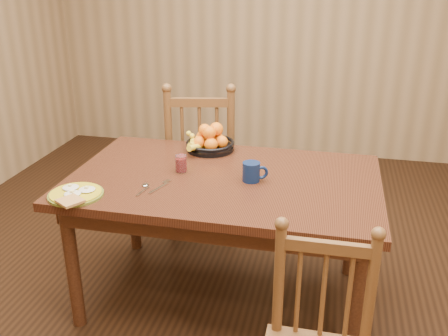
% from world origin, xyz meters
% --- Properties ---
extents(room, '(4.52, 5.02, 2.72)m').
position_xyz_m(room, '(0.00, 0.00, 1.35)').
color(room, black).
rests_on(room, ground).
extents(dining_table, '(1.60, 1.00, 0.75)m').
position_xyz_m(dining_table, '(0.00, 0.00, 0.67)').
color(dining_table, black).
rests_on(dining_table, ground).
extents(chair_far, '(0.57, 0.55, 1.07)m').
position_xyz_m(chair_far, '(-0.32, 0.74, 0.52)').
color(chair_far, '#513318').
rests_on(chair_far, ground).
extents(breakfast_plate, '(0.26, 0.31, 0.04)m').
position_xyz_m(breakfast_plate, '(-0.64, -0.39, 0.76)').
color(breakfast_plate, '#59601E').
rests_on(breakfast_plate, dining_table).
extents(fork, '(0.06, 0.18, 0.00)m').
position_xyz_m(fork, '(-0.28, -0.19, 0.75)').
color(fork, silver).
rests_on(fork, dining_table).
extents(spoon, '(0.04, 0.16, 0.01)m').
position_xyz_m(spoon, '(-0.36, -0.22, 0.75)').
color(spoon, silver).
rests_on(spoon, dining_table).
extents(coffee_mug, '(0.13, 0.09, 0.10)m').
position_xyz_m(coffee_mug, '(0.15, -0.02, 0.80)').
color(coffee_mug, '#0A193C').
rests_on(coffee_mug, dining_table).
extents(juice_glass, '(0.06, 0.06, 0.09)m').
position_xyz_m(juice_glass, '(-0.24, 0.02, 0.79)').
color(juice_glass, silver).
rests_on(juice_glass, dining_table).
extents(fruit_bowl, '(0.32, 0.32, 0.17)m').
position_xyz_m(fruit_bowl, '(-0.18, 0.38, 0.81)').
color(fruit_bowl, black).
rests_on(fruit_bowl, dining_table).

